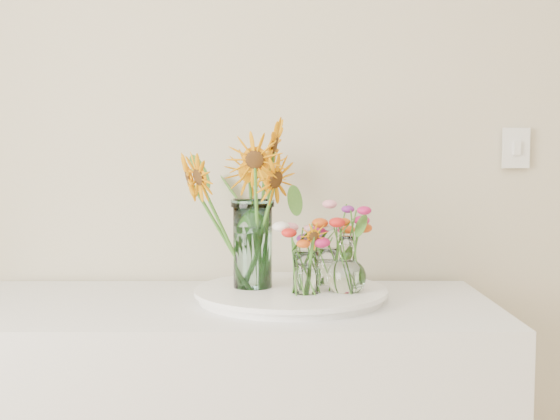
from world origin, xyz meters
The scene contains 9 objects.
tray centered at (-0.32, 1.96, 0.91)m, with size 0.48×0.48×0.03m, color white.
mason_jar centered at (-0.42, 1.98, 1.05)m, with size 0.10×0.10×0.24m, color #ABDEDA.
sunflower_bouquet centered at (-0.42, 1.98, 1.14)m, with size 0.56×0.56×0.44m, color orange, non-canonical shape.
small_vase_a centered at (-0.29, 1.90, 0.98)m, with size 0.07×0.07×0.11m, color white.
wildflower_posy_a centered at (-0.29, 1.90, 1.03)m, with size 0.19×0.19×0.20m, color #C74911, non-canonical shape.
small_vase_b centered at (-0.18, 1.92, 1.00)m, with size 0.10×0.10×0.15m, color white, non-canonical shape.
wildflower_posy_b centered at (-0.18, 1.92, 1.04)m, with size 0.19×0.19×0.24m, color #C74911, non-canonical shape.
small_vase_c centered at (-0.22, 2.02, 0.98)m, with size 0.06×0.06×0.10m, color white.
wildflower_posy_c centered at (-0.22, 2.02, 1.02)m, with size 0.20×0.20×0.19m, color #C74911, non-canonical shape.
Camera 1 is at (-0.36, 0.14, 1.29)m, focal length 45.00 mm.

